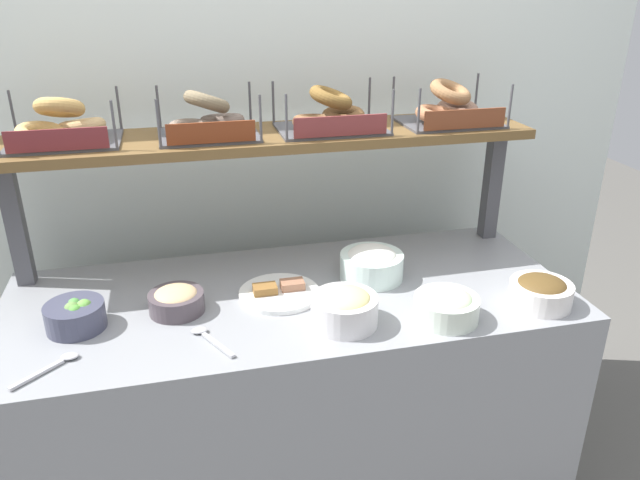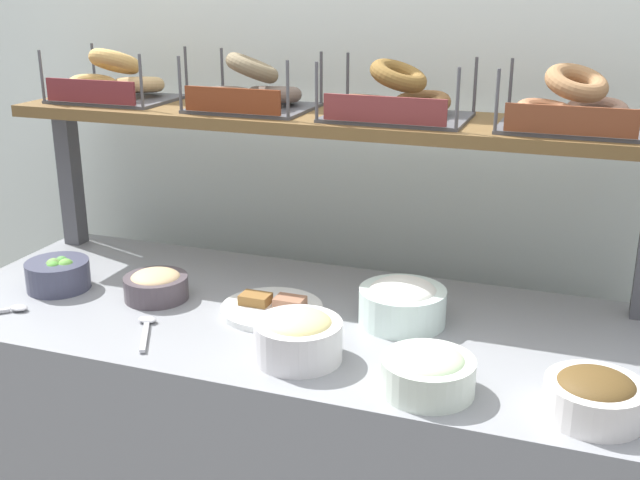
% 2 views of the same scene
% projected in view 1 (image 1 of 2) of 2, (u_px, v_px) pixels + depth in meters
% --- Properties ---
extents(back_wall, '(2.89, 0.06, 2.40)m').
position_uv_depth(back_wall, '(260.00, 136.00, 2.18)').
color(back_wall, white).
rests_on(back_wall, ground_plane).
extents(deli_counter, '(1.69, 0.70, 0.85)m').
position_uv_depth(deli_counter, '(293.00, 408.00, 2.01)').
color(deli_counter, gray).
rests_on(deli_counter, ground_plane).
extents(shelf_riser_left, '(0.05, 0.05, 0.40)m').
position_uv_depth(shelf_riser_left, '(15.00, 223.00, 1.83)').
color(shelf_riser_left, '#4C4C51').
rests_on(shelf_riser_left, deli_counter).
extents(shelf_riser_right, '(0.05, 0.05, 0.40)m').
position_uv_depth(shelf_riser_right, '(492.00, 184.00, 2.16)').
color(shelf_riser_right, '#4C4C51').
rests_on(shelf_riser_right, deli_counter).
extents(upper_shelf, '(1.65, 0.32, 0.03)m').
position_uv_depth(upper_shelf, '(272.00, 137.00, 1.91)').
color(upper_shelf, brown).
rests_on(upper_shelf, shelf_riser_left).
extents(bowl_veggie_mix, '(0.16, 0.16, 0.08)m').
position_uv_depth(bowl_veggie_mix, '(76.00, 315.00, 1.65)').
color(bowl_veggie_mix, '#414359').
rests_on(bowl_veggie_mix, deli_counter).
extents(bowl_egg_salad, '(0.18, 0.18, 0.11)m').
position_uv_depth(bowl_egg_salad, '(345.00, 307.00, 1.66)').
color(bowl_egg_salad, white).
rests_on(bowl_egg_salad, deli_counter).
extents(bowl_chocolate_spread, '(0.18, 0.18, 0.09)m').
position_uv_depth(bowl_chocolate_spread, '(541.00, 291.00, 1.76)').
color(bowl_chocolate_spread, white).
rests_on(bowl_chocolate_spread, deli_counter).
extents(bowl_hummus, '(0.16, 0.16, 0.07)m').
position_uv_depth(bowl_hummus, '(176.00, 300.00, 1.73)').
color(bowl_hummus, '#4D4349').
rests_on(bowl_hummus, deli_counter).
extents(bowl_scallion_spread, '(0.18, 0.18, 0.09)m').
position_uv_depth(bowl_scallion_spread, '(446.00, 306.00, 1.69)').
color(bowl_scallion_spread, white).
rests_on(bowl_scallion_spread, deli_counter).
extents(bowl_cream_cheese, '(0.20, 0.20, 0.10)m').
position_uv_depth(bowl_cream_cheese, '(372.00, 263.00, 1.91)').
color(bowl_cream_cheese, white).
rests_on(bowl_cream_cheese, deli_counter).
extents(serving_plate_white, '(0.24, 0.24, 0.04)m').
position_uv_depth(serving_plate_white, '(279.00, 292.00, 1.82)').
color(serving_plate_white, white).
rests_on(serving_plate_white, deli_counter).
extents(serving_spoon_near_plate, '(0.10, 0.16, 0.01)m').
position_uv_depth(serving_spoon_near_plate, '(207.00, 337.00, 1.61)').
color(serving_spoon_near_plate, '#B7B7BC').
rests_on(serving_spoon_near_plate, deli_counter).
extents(serving_spoon_by_edge, '(0.15, 0.13, 0.01)m').
position_uv_depth(serving_spoon_by_edge, '(56.00, 364.00, 1.49)').
color(serving_spoon_by_edge, '#B7B7BC').
rests_on(serving_spoon_by_edge, deli_counter).
extents(bagel_basket_sesame, '(0.31, 0.26, 0.15)m').
position_uv_depth(bagel_basket_sesame, '(62.00, 127.00, 1.76)').
color(bagel_basket_sesame, '#4C4C51').
rests_on(bagel_basket_sesame, upper_shelf).
extents(bagel_basket_poppy, '(0.30, 0.24, 0.15)m').
position_uv_depth(bagel_basket_poppy, '(208.00, 121.00, 1.84)').
color(bagel_basket_poppy, '#4C4C51').
rests_on(bagel_basket_poppy, upper_shelf).
extents(bagel_basket_cinnamon_raisin, '(0.34, 0.26, 0.14)m').
position_uv_depth(bagel_basket_cinnamon_raisin, '(330.00, 116.00, 1.91)').
color(bagel_basket_cinnamon_raisin, '#4C4C51').
rests_on(bagel_basket_cinnamon_raisin, upper_shelf).
extents(bagel_basket_everything, '(0.32, 0.25, 0.15)m').
position_uv_depth(bagel_basket_everything, '(449.00, 109.00, 2.00)').
color(bagel_basket_everything, '#4C4C51').
rests_on(bagel_basket_everything, upper_shelf).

